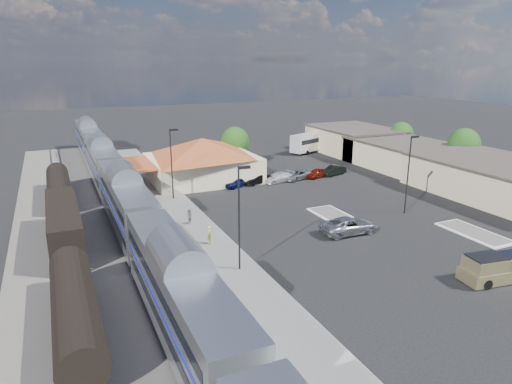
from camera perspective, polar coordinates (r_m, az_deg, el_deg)
name	(u,v)px	position (r m, az deg, el deg)	size (l,w,h in m)	color
ground	(315,228)	(48.39, 7.36, -4.53)	(280.00, 280.00, 0.00)	black
railbed	(97,233)	(49.46, -19.25, -4.80)	(16.00, 100.00, 0.12)	#4C4944
platform	(188,226)	(49.00, -8.50, -4.20)	(5.50, 92.00, 0.18)	gray
passenger_train	(126,204)	(48.31, -15.96, -1.48)	(3.00, 104.00, 5.55)	silver
freight_cars	(64,227)	(46.50, -22.84, -4.07)	(2.80, 46.00, 4.00)	black
station_depot	(202,159)	(66.80, -6.76, 4.10)	(18.35, 12.24, 6.20)	beige
buildings_east	(422,158)	(75.51, 20.05, 3.96)	(14.40, 51.40, 4.80)	#C6B28C
traffic_island_south	(336,217)	(52.00, 9.99, -3.04)	(3.30, 7.50, 0.21)	silver
traffic_island_north	(474,233)	(51.57, 25.63, -4.62)	(3.30, 7.50, 0.21)	silver
lamp_plat_s	(240,210)	(36.85, -2.01, -2.30)	(1.08, 0.25, 9.00)	black
lamp_plat_n	(172,159)	(57.14, -10.45, 4.14)	(1.08, 0.25, 9.00)	black
lamp_lot	(409,168)	(54.01, 18.60, 2.86)	(1.08, 0.25, 9.00)	black
tree_east_b	(464,146)	(77.94, 24.54, 5.30)	(4.94, 4.94, 6.96)	#382314
tree_east_c	(401,135)	(87.70, 17.70, 6.76)	(4.41, 4.41, 6.21)	#382314
tree_depot	(235,143)	(74.67, -2.64, 6.17)	(4.71, 4.71, 6.63)	#382314
pickup_truck	(499,268)	(41.69, 28.10, -8.40)	(6.50, 3.07, 2.16)	#998C5E
suv	(349,225)	(47.36, 11.55, -4.12)	(2.80, 6.08, 1.69)	#A4A5AC
coach_bus	(313,141)	(88.52, 7.20, 6.37)	(11.36, 6.44, 3.61)	silver
person_a	(210,235)	(43.58, -5.79, -5.34)	(0.66, 0.43, 1.80)	#C7D241
person_b	(189,216)	(49.04, -8.32, -3.04)	(0.80, 0.62, 1.64)	silver
parked_car_a	(237,182)	(63.24, -2.36, 1.23)	(1.62, 4.03, 1.37)	#0C113E
parked_car_b	(257,179)	(64.72, 0.17, 1.62)	(1.52, 4.35, 1.43)	black
parked_car_c	(278,177)	(65.81, 2.82, 1.84)	(1.98, 4.88, 1.42)	white
parked_car_d	(297,175)	(67.54, 5.12, 2.16)	(2.31, 5.01, 1.39)	gray
parked_car_e	(316,173)	(68.89, 7.57, 2.35)	(1.61, 4.00, 1.36)	maroon
parked_car_f	(333,170)	(70.82, 9.65, 2.68)	(1.55, 4.43, 1.46)	black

